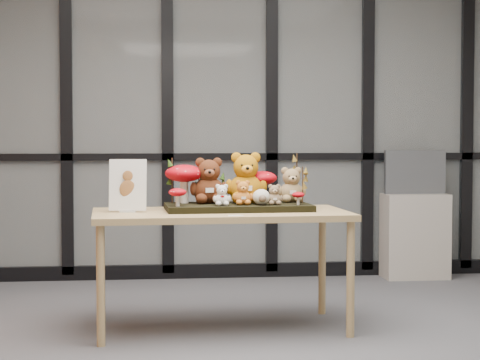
{
  "coord_description": "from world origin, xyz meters",
  "views": [
    {
      "loc": [
        -0.64,
        -4.98,
        1.24
      ],
      "look_at": [
        -0.05,
        0.45,
        0.95
      ],
      "focal_mm": 65.0,
      "sensor_mm": 36.0,
      "label": 1
    }
  ],
  "objects": [
    {
      "name": "sign_holder",
      "position": [
        -0.75,
        0.48,
        0.91
      ],
      "size": [
        0.24,
        0.08,
        0.33
      ],
      "rotation": [
        0.0,
        0.0,
        -0.13
      ],
      "color": "silver",
      "rests_on": "display_table"
    },
    {
      "name": "cabinet",
      "position": [
        1.67,
        2.27,
        0.36
      ],
      "size": [
        0.55,
        0.32,
        0.73
      ],
      "primitive_type": "cube",
      "color": "#A59D93",
      "rests_on": "floor"
    },
    {
      "name": "bear_brown_medium",
      "position": [
        -0.23,
        0.64,
        0.96
      ],
      "size": [
        0.26,
        0.24,
        0.33
      ],
      "primitive_type": null,
      "rotation": [
        0.0,
        0.0,
        0.04
      ],
      "color": "#4C2210",
      "rests_on": "diorama_tray"
    },
    {
      "name": "sprig_green_far_left",
      "position": [
        -0.47,
        0.65,
        0.94
      ],
      "size": [
        0.05,
        0.05,
        0.3
      ],
      "primitive_type": null,
      "color": "#1A3D0D",
      "rests_on": "diorama_tray"
    },
    {
      "name": "mushroom_front_left",
      "position": [
        -0.44,
        0.42,
        0.86
      ],
      "size": [
        0.11,
        0.11,
        0.12
      ],
      "primitive_type": null,
      "color": "#A2050F",
      "rests_on": "diorama_tray"
    },
    {
      "name": "sprig_dry_far_right",
      "position": [
        0.36,
        0.67,
        0.96
      ],
      "size": [
        0.05,
        0.05,
        0.32
      ],
      "primitive_type": null,
      "color": "brown",
      "rests_on": "diorama_tray"
    },
    {
      "name": "glass_partition",
      "position": [
        -0.0,
        2.47,
        1.42
      ],
      "size": [
        4.9,
        0.06,
        2.78
      ],
      "color": "#2D383F",
      "rests_on": "floor"
    },
    {
      "name": "sprig_green_centre",
      "position": [
        -0.13,
        0.73,
        0.89
      ],
      "size": [
        0.05,
        0.05,
        0.19
      ],
      "primitive_type": null,
      "color": "#1A3D0D",
      "rests_on": "diorama_tray"
    },
    {
      "name": "mushroom_back_left",
      "position": [
        -0.39,
        0.66,
        0.93
      ],
      "size": [
        0.25,
        0.25,
        0.28
      ],
      "primitive_type": null,
      "color": "#A2050F",
      "rests_on": "diorama_tray"
    },
    {
      "name": "mushroom_front_right",
      "position": [
        0.33,
        0.45,
        0.84
      ],
      "size": [
        0.08,
        0.08,
        0.09
      ],
      "primitive_type": null,
      "color": "#A2050F",
      "rests_on": "diorama_tray"
    },
    {
      "name": "label_card",
      "position": [
        -0.1,
        0.17,
        0.76
      ],
      "size": [
        0.09,
        0.03,
        0.0
      ],
      "primitive_type": "cube",
      "color": "white",
      "rests_on": "display_table"
    },
    {
      "name": "display_table",
      "position": [
        -0.17,
        0.49,
        0.69
      ],
      "size": [
        1.64,
        0.88,
        0.75
      ],
      "rotation": [
        0.0,
        0.0,
        0.04
      ],
      "color": "tan",
      "rests_on": "floor"
    },
    {
      "name": "bear_small_yellow",
      "position": [
        -0.03,
        0.48,
        0.88
      ],
      "size": [
        0.14,
        0.12,
        0.17
      ],
      "primitive_type": null,
      "rotation": [
        0.0,
        0.0,
        0.04
      ],
      "color": "#C96E23",
      "rests_on": "diorama_tray"
    },
    {
      "name": "bear_tan_back",
      "position": [
        0.32,
        0.66,
        0.92
      ],
      "size": [
        0.2,
        0.18,
        0.25
      ],
      "primitive_type": null,
      "rotation": [
        0.0,
        0.0,
        0.04
      ],
      "color": "olive",
      "rests_on": "diorama_tray"
    },
    {
      "name": "floor",
      "position": [
        0.0,
        0.0,
        0.0
      ],
      "size": [
        5.0,
        5.0,
        0.0
      ],
      "primitive_type": "plane",
      "color": "#59595F",
      "rests_on": "ground"
    },
    {
      "name": "bear_white_bow",
      "position": [
        -0.16,
        0.43,
        0.87
      ],
      "size": [
        0.12,
        0.11,
        0.15
      ],
      "primitive_type": null,
      "rotation": [
        0.0,
        0.0,
        0.04
      ],
      "color": "white",
      "rests_on": "diorama_tray"
    },
    {
      "name": "bear_pooh_yellow",
      "position": [
        0.01,
        0.65,
        0.98
      ],
      "size": [
        0.29,
        0.26,
        0.36
      ],
      "primitive_type": null,
      "rotation": [
        0.0,
        0.0,
        0.04
      ],
      "color": "#B26D0B",
      "rests_on": "diorama_tray"
    },
    {
      "name": "diorama_tray",
      "position": [
        -0.05,
        0.55,
        0.77
      ],
      "size": [
        0.94,
        0.5,
        0.04
      ],
      "primitive_type": "cube",
      "rotation": [
        0.0,
        0.0,
        0.04
      ],
      "color": "black",
      "rests_on": "display_table"
    },
    {
      "name": "monitor",
      "position": [
        1.67,
        2.29,
        0.92
      ],
      "size": [
        0.53,
        0.06,
        0.38
      ],
      "color": "#494C51",
      "rests_on": "cabinet"
    },
    {
      "name": "bear_beige_small",
      "position": [
        0.17,
        0.45,
        0.87
      ],
      "size": [
        0.11,
        0.1,
        0.14
      ],
      "primitive_type": null,
      "rotation": [
        0.0,
        0.0,
        0.04
      ],
      "color": "#83684C",
      "rests_on": "diorama_tray"
    },
    {
      "name": "sprig_dry_mid_right",
      "position": [
        0.37,
        0.55,
        0.91
      ],
      "size": [
        0.05,
        0.05,
        0.24
      ],
      "primitive_type": null,
      "color": "brown",
      "rests_on": "diorama_tray"
    },
    {
      "name": "mushroom_back_right",
      "position": [
        0.13,
        0.72,
        0.91
      ],
      "size": [
        0.2,
        0.2,
        0.23
      ],
      "primitive_type": null,
      "color": "#A2050F",
      "rests_on": "diorama_tray"
    },
    {
      "name": "room_shell",
      "position": [
        0.0,
        0.0,
        1.68
      ],
      "size": [
        5.0,
        5.0,
        5.0
      ],
      "color": "#B3B1A9",
      "rests_on": "floor"
    },
    {
      "name": "sprig_green_mid_left",
      "position": [
        -0.29,
        0.71,
        0.92
      ],
      "size": [
        0.05,
        0.05,
        0.24
      ],
      "primitive_type": null,
      "color": "#1A3D0D",
      "rests_on": "diorama_tray"
    },
    {
      "name": "plush_cream_hedgehog",
      "position": [
        0.09,
        0.45,
        0.85
      ],
      "size": [
        0.09,
        0.08,
        0.11
      ],
      "primitive_type": null,
      "rotation": [
        0.0,
        0.0,
        0.04
      ],
      "color": "beige",
      "rests_on": "diorama_tray"
    }
  ]
}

